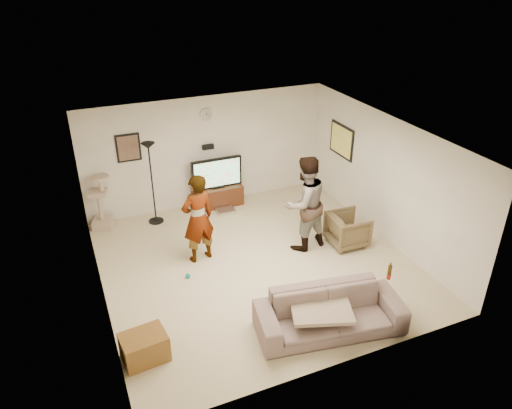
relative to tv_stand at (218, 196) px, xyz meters
name	(u,v)px	position (x,y,z in m)	size (l,w,h in m)	color
floor	(256,264)	(-0.11, -2.50, -0.24)	(5.50, 5.50, 0.02)	#C8B682
ceiling	(256,136)	(-0.11, -2.50, 2.28)	(5.50, 5.50, 0.02)	white
wall_back	(207,151)	(-0.11, 0.25, 1.02)	(5.50, 0.04, 2.50)	beige
wall_front	(340,295)	(-0.11, -5.25, 1.02)	(5.50, 0.04, 2.50)	beige
wall_left	(94,237)	(-2.86, -2.50, 1.02)	(0.04, 5.50, 2.50)	beige
wall_right	(385,179)	(2.64, -2.50, 1.02)	(0.04, 5.50, 2.50)	beige
wall_clock	(206,115)	(-0.11, 0.22, 1.87)	(0.26, 0.26, 0.04)	silver
wall_speaker	(208,147)	(-0.11, 0.19, 1.15)	(0.25, 0.10, 0.10)	black
picture_back	(128,148)	(-1.81, 0.23, 1.37)	(0.42, 0.03, 0.52)	brown
picture_right	(342,141)	(2.62, -0.90, 1.27)	(0.03, 0.78, 0.62)	#F4EA60
tv_stand	(218,196)	(0.00, 0.00, 0.00)	(1.12, 0.45, 0.47)	#3B1B0E
console_box	(226,211)	(0.05, -0.40, -0.20)	(0.40, 0.30, 0.07)	#BDBDBD
tv	(217,173)	(0.00, 0.00, 0.57)	(1.15, 0.08, 0.68)	black
tv_screen	(217,174)	(0.00, -0.04, 0.57)	(1.06, 0.01, 0.60)	#3EF7B5
floor_lamp	(152,184)	(-1.48, -0.19, 0.66)	(0.32, 0.32, 1.79)	black
cat_tree	(99,202)	(-2.57, 0.00, 0.37)	(0.39, 0.39, 1.21)	tan
person_left	(198,219)	(-1.03, -1.94, 0.64)	(0.63, 0.42, 1.74)	gray
person_right	(305,204)	(0.97, -2.31, 0.72)	(0.92, 0.72, 1.90)	#315E94
sofa	(330,312)	(0.22, -4.58, 0.09)	(2.24, 0.88, 0.66)	#735D58
throw_blanket	(321,309)	(0.06, -4.58, 0.21)	(0.90, 0.70, 0.06)	tan
beer_bottle	(389,272)	(1.25, -4.58, 0.55)	(0.06, 0.06, 0.25)	#442C0D
armchair	(348,229)	(1.82, -2.58, 0.10)	(0.70, 0.72, 0.66)	brown
side_table	(144,347)	(-2.51, -4.07, -0.02)	(0.63, 0.47, 0.42)	brown
toy_ball	(188,276)	(-1.42, -2.44, -0.19)	(0.09, 0.09, 0.09)	#057F74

